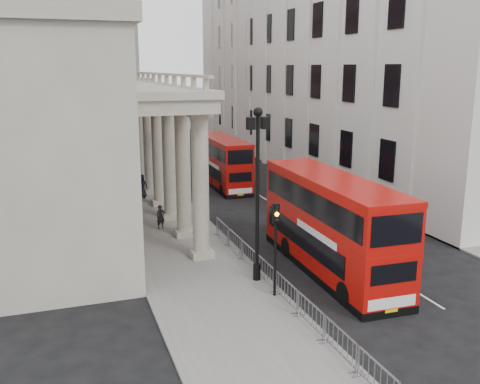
{
  "coord_description": "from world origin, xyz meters",
  "views": [
    {
      "loc": [
        -9.34,
        -18.75,
        10.22
      ],
      "look_at": [
        1.38,
        12.22,
        2.53
      ],
      "focal_mm": 40.0,
      "sensor_mm": 36.0,
      "label": 1
    }
  ],
  "objects_px": {
    "lamp_post_south": "(257,183)",
    "traffic_light": "(276,233)",
    "lamp_post_mid": "(181,140)",
    "bus_far": "(223,161)",
    "lamp_post_north": "(145,120)",
    "pedestrian_a": "(161,217)",
    "bus_near": "(331,223)",
    "pedestrian_c": "(142,186)",
    "pedestrian_b": "(130,207)",
    "monument_column": "(130,37)"
  },
  "relations": [
    {
      "from": "lamp_post_south",
      "to": "lamp_post_mid",
      "type": "relative_size",
      "value": 1.0
    },
    {
      "from": "monument_column",
      "to": "lamp_post_mid",
      "type": "height_order",
      "value": "monument_column"
    },
    {
      "from": "lamp_post_north",
      "to": "pedestrian_c",
      "type": "xyz_separation_m",
      "value": [
        -2.61,
        -13.39,
        -3.85
      ]
    },
    {
      "from": "lamp_post_south",
      "to": "lamp_post_north",
      "type": "height_order",
      "value": "same"
    },
    {
      "from": "lamp_post_north",
      "to": "traffic_light",
      "type": "distance_m",
      "value": 34.07
    },
    {
      "from": "pedestrian_a",
      "to": "pedestrian_c",
      "type": "xyz_separation_m",
      "value": [
        0.19,
        8.74,
        0.17
      ]
    },
    {
      "from": "lamp_post_south",
      "to": "lamp_post_mid",
      "type": "height_order",
      "value": "same"
    },
    {
      "from": "traffic_light",
      "to": "monument_column",
      "type": "bearing_deg",
      "value": 85.87
    },
    {
      "from": "bus_near",
      "to": "bus_far",
      "type": "xyz_separation_m",
      "value": [
        0.82,
        20.97,
        -0.33
      ]
    },
    {
      "from": "pedestrian_a",
      "to": "bus_far",
      "type": "bearing_deg",
      "value": 43.77
    },
    {
      "from": "lamp_post_mid",
      "to": "bus_far",
      "type": "bearing_deg",
      "value": 46.53
    },
    {
      "from": "traffic_light",
      "to": "bus_far",
      "type": "relative_size",
      "value": 0.43
    },
    {
      "from": "traffic_light",
      "to": "bus_far",
      "type": "distance_m",
      "value": 23.67
    },
    {
      "from": "monument_column",
      "to": "lamp_post_north",
      "type": "xyz_separation_m",
      "value": [
        -6.6,
        -56.0,
        -11.07
      ]
    },
    {
      "from": "pedestrian_a",
      "to": "pedestrian_b",
      "type": "height_order",
      "value": "pedestrian_b"
    },
    {
      "from": "bus_near",
      "to": "monument_column",
      "type": "bearing_deg",
      "value": 89.87
    },
    {
      "from": "lamp_post_mid",
      "to": "lamp_post_north",
      "type": "distance_m",
      "value": 16.0
    },
    {
      "from": "lamp_post_mid",
      "to": "lamp_post_north",
      "type": "relative_size",
      "value": 1.0
    },
    {
      "from": "pedestrian_c",
      "to": "lamp_post_north",
      "type": "bearing_deg",
      "value": 100.56
    },
    {
      "from": "lamp_post_mid",
      "to": "bus_near",
      "type": "height_order",
      "value": "lamp_post_mid"
    },
    {
      "from": "lamp_post_south",
      "to": "bus_near",
      "type": "distance_m",
      "value": 4.69
    },
    {
      "from": "bus_near",
      "to": "pedestrian_b",
      "type": "height_order",
      "value": "bus_near"
    },
    {
      "from": "lamp_post_south",
      "to": "pedestrian_b",
      "type": "relative_size",
      "value": 4.95
    },
    {
      "from": "lamp_post_mid",
      "to": "pedestrian_c",
      "type": "bearing_deg",
      "value": 135.0
    },
    {
      "from": "lamp_post_south",
      "to": "traffic_light",
      "type": "xyz_separation_m",
      "value": [
        0.1,
        -2.02,
        -1.8
      ]
    },
    {
      "from": "lamp_post_south",
      "to": "lamp_post_north",
      "type": "bearing_deg",
      "value": 90.0
    },
    {
      "from": "lamp_post_north",
      "to": "pedestrian_a",
      "type": "xyz_separation_m",
      "value": [
        -2.8,
        -22.13,
        -4.01
      ]
    },
    {
      "from": "lamp_post_north",
      "to": "bus_far",
      "type": "xyz_separation_m",
      "value": [
        4.88,
        -10.86,
        -2.69
      ]
    },
    {
      "from": "traffic_light",
      "to": "pedestrian_c",
      "type": "height_order",
      "value": "traffic_light"
    },
    {
      "from": "bus_far",
      "to": "monument_column",
      "type": "bearing_deg",
      "value": 89.49
    },
    {
      "from": "lamp_post_north",
      "to": "pedestrian_c",
      "type": "relative_size",
      "value": 4.41
    },
    {
      "from": "pedestrian_a",
      "to": "pedestrian_b",
      "type": "xyz_separation_m",
      "value": [
        -1.57,
        2.87,
        0.06
      ]
    },
    {
      "from": "monument_column",
      "to": "pedestrian_a",
      "type": "height_order",
      "value": "monument_column"
    },
    {
      "from": "traffic_light",
      "to": "bus_far",
      "type": "bearing_deg",
      "value": 78.35
    },
    {
      "from": "monument_column",
      "to": "lamp_post_mid",
      "type": "bearing_deg",
      "value": -95.24
    },
    {
      "from": "lamp_post_north",
      "to": "pedestrian_b",
      "type": "relative_size",
      "value": 4.95
    },
    {
      "from": "monument_column",
      "to": "lamp_post_south",
      "type": "relative_size",
      "value": 6.51
    },
    {
      "from": "pedestrian_c",
      "to": "bus_far",
      "type": "bearing_deg",
      "value": 40.27
    },
    {
      "from": "pedestrian_b",
      "to": "lamp_post_mid",
      "type": "bearing_deg",
      "value": -163.95
    },
    {
      "from": "bus_near",
      "to": "pedestrian_a",
      "type": "relative_size",
      "value": 7.35
    },
    {
      "from": "pedestrian_a",
      "to": "lamp_post_mid",
      "type": "bearing_deg",
      "value": 53.47
    },
    {
      "from": "monument_column",
      "to": "traffic_light",
      "type": "relative_size",
      "value": 12.6
    },
    {
      "from": "bus_far",
      "to": "pedestrian_c",
      "type": "xyz_separation_m",
      "value": [
        -7.49,
        -2.53,
        -1.16
      ]
    },
    {
      "from": "lamp_post_south",
      "to": "pedestrian_c",
      "type": "distance_m",
      "value": 19.18
    },
    {
      "from": "traffic_light",
      "to": "pedestrian_b",
      "type": "distance_m",
      "value": 15.57
    },
    {
      "from": "lamp_post_south",
      "to": "pedestrian_a",
      "type": "bearing_deg",
      "value": 105.85
    },
    {
      "from": "traffic_light",
      "to": "bus_far",
      "type": "xyz_separation_m",
      "value": [
        4.78,
        23.16,
        -0.88
      ]
    },
    {
      "from": "bus_far",
      "to": "lamp_post_mid",
      "type": "bearing_deg",
      "value": -132.51
    },
    {
      "from": "lamp_post_mid",
      "to": "pedestrian_a",
      "type": "distance_m",
      "value": 7.85
    },
    {
      "from": "monument_column",
      "to": "pedestrian_b",
      "type": "distance_m",
      "value": 77.53
    }
  ]
}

